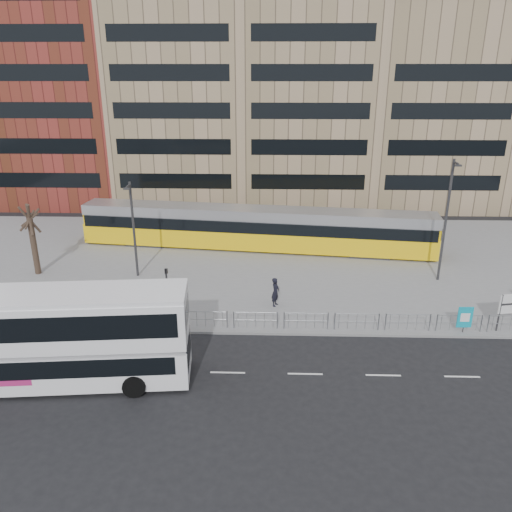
{
  "coord_description": "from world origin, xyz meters",
  "views": [
    {
      "loc": [
        0.14,
        -25.96,
        14.7
      ],
      "look_at": [
        -0.84,
        6.0,
        2.71
      ],
      "focal_mm": 35.0,
      "sensor_mm": 36.0,
      "label": 1
    }
  ],
  "objects_px": {
    "pedestrian": "(275,292)",
    "ad_panel": "(465,318)",
    "tram": "(255,228)",
    "lamp_post_east": "(447,217)",
    "double_decker_bus": "(60,335)",
    "lamp_post_west": "(133,226)",
    "traffic_light_west": "(167,285)",
    "bare_tree": "(27,202)"
  },
  "relations": [
    {
      "from": "pedestrian",
      "to": "lamp_post_west",
      "type": "xyz_separation_m",
      "value": [
        -10.32,
        4.7,
        2.96
      ]
    },
    {
      "from": "double_decker_bus",
      "to": "ad_panel",
      "type": "xyz_separation_m",
      "value": [
        21.52,
        5.45,
        -1.54
      ]
    },
    {
      "from": "tram",
      "to": "traffic_light_west",
      "type": "xyz_separation_m",
      "value": [
        -5.08,
        -12.68,
        0.2
      ]
    },
    {
      "from": "double_decker_bus",
      "to": "tram",
      "type": "xyz_separation_m",
      "value": [
        8.79,
        19.92,
        -0.72
      ]
    },
    {
      "from": "ad_panel",
      "to": "traffic_light_west",
      "type": "distance_m",
      "value": 17.93
    },
    {
      "from": "double_decker_bus",
      "to": "traffic_light_west",
      "type": "distance_m",
      "value": 8.16
    },
    {
      "from": "ad_panel",
      "to": "lamp_post_west",
      "type": "xyz_separation_m",
      "value": [
        -21.37,
        7.93,
        2.97
      ]
    },
    {
      "from": "ad_panel",
      "to": "traffic_light_west",
      "type": "relative_size",
      "value": 0.53
    },
    {
      "from": "double_decker_bus",
      "to": "lamp_post_east",
      "type": "distance_m",
      "value": 26.23
    },
    {
      "from": "tram",
      "to": "lamp_post_east",
      "type": "bearing_deg",
      "value": -18.78
    },
    {
      "from": "lamp_post_west",
      "to": "lamp_post_east",
      "type": "bearing_deg",
      "value": -0.19
    },
    {
      "from": "pedestrian",
      "to": "bare_tree",
      "type": "height_order",
      "value": "bare_tree"
    },
    {
      "from": "ad_panel",
      "to": "bare_tree",
      "type": "distance_m",
      "value": 30.54
    },
    {
      "from": "ad_panel",
      "to": "pedestrian",
      "type": "distance_m",
      "value": 11.52
    },
    {
      "from": "pedestrian",
      "to": "ad_panel",
      "type": "bearing_deg",
      "value": -85.37
    },
    {
      "from": "double_decker_bus",
      "to": "pedestrian",
      "type": "xyz_separation_m",
      "value": [
        10.47,
        8.68,
        -1.53
      ]
    },
    {
      "from": "ad_panel",
      "to": "pedestrian",
      "type": "relative_size",
      "value": 0.84
    },
    {
      "from": "double_decker_bus",
      "to": "lamp_post_east",
      "type": "height_order",
      "value": "lamp_post_east"
    },
    {
      "from": "lamp_post_east",
      "to": "traffic_light_west",
      "type": "bearing_deg",
      "value": -162.12
    },
    {
      "from": "pedestrian",
      "to": "lamp_post_west",
      "type": "bearing_deg",
      "value": 86.43
    },
    {
      "from": "double_decker_bus",
      "to": "traffic_light_west",
      "type": "bearing_deg",
      "value": 57.32
    },
    {
      "from": "bare_tree",
      "to": "lamp_post_east",
      "type": "bearing_deg",
      "value": -0.63
    },
    {
      "from": "tram",
      "to": "ad_panel",
      "type": "height_order",
      "value": "tram"
    },
    {
      "from": "double_decker_bus",
      "to": "bare_tree",
      "type": "xyz_separation_m",
      "value": [
        -7.53,
        13.63,
        3.11
      ]
    },
    {
      "from": "lamp_post_west",
      "to": "traffic_light_west",
      "type": "bearing_deg",
      "value": -59.85
    },
    {
      "from": "lamp_post_east",
      "to": "bare_tree",
      "type": "bearing_deg",
      "value": 179.37
    },
    {
      "from": "lamp_post_west",
      "to": "bare_tree",
      "type": "xyz_separation_m",
      "value": [
        -7.68,
        0.26,
        1.68
      ]
    },
    {
      "from": "lamp_post_west",
      "to": "lamp_post_east",
      "type": "relative_size",
      "value": 0.8
    },
    {
      "from": "double_decker_bus",
      "to": "bare_tree",
      "type": "height_order",
      "value": "bare_tree"
    },
    {
      "from": "tram",
      "to": "lamp_post_east",
      "type": "height_order",
      "value": "lamp_post_east"
    },
    {
      "from": "ad_panel",
      "to": "lamp_post_east",
      "type": "distance_m",
      "value": 8.8
    },
    {
      "from": "pedestrian",
      "to": "lamp_post_west",
      "type": "distance_m",
      "value": 11.72
    },
    {
      "from": "tram",
      "to": "traffic_light_west",
      "type": "height_order",
      "value": "tram"
    },
    {
      "from": "ad_panel",
      "to": "bare_tree",
      "type": "xyz_separation_m",
      "value": [
        -29.05,
        8.18,
        4.65
      ]
    },
    {
      "from": "pedestrian",
      "to": "traffic_light_west",
      "type": "distance_m",
      "value": 6.98
    },
    {
      "from": "ad_panel",
      "to": "traffic_light_west",
      "type": "bearing_deg",
      "value": 172.25
    },
    {
      "from": "tram",
      "to": "traffic_light_west",
      "type": "bearing_deg",
      "value": -104.82
    },
    {
      "from": "double_decker_bus",
      "to": "bare_tree",
      "type": "bearing_deg",
      "value": 113.38
    },
    {
      "from": "ad_panel",
      "to": "lamp_post_west",
      "type": "height_order",
      "value": "lamp_post_west"
    },
    {
      "from": "ad_panel",
      "to": "traffic_light_west",
      "type": "height_order",
      "value": "traffic_light_west"
    },
    {
      "from": "double_decker_bus",
      "to": "lamp_post_west",
      "type": "distance_m",
      "value": 13.45
    },
    {
      "from": "traffic_light_west",
      "to": "lamp_post_west",
      "type": "relative_size",
      "value": 0.43
    }
  ]
}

